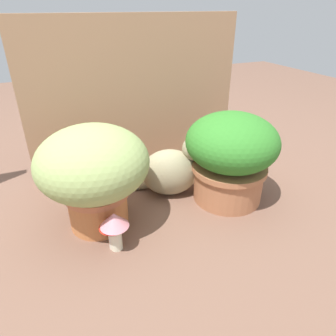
% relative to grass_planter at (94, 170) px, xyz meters
% --- Properties ---
extents(ground_plane, '(6.00, 6.00, 0.00)m').
position_rel_grass_planter_xyz_m(ground_plane, '(0.23, -0.06, -0.24)').
color(ground_plane, brown).
extents(cardboard_backdrop, '(1.09, 0.03, 0.76)m').
position_rel_grass_planter_xyz_m(cardboard_backdrop, '(0.32, 0.43, 0.13)').
color(cardboard_backdrop, tan).
rests_on(cardboard_backdrop, ground).
extents(grass_planter, '(0.42, 0.42, 0.41)m').
position_rel_grass_planter_xyz_m(grass_planter, '(0.00, 0.00, 0.00)').
color(grass_planter, '#C07140').
rests_on(grass_planter, ground).
extents(leafy_planter, '(0.40, 0.40, 0.40)m').
position_rel_grass_planter_xyz_m(leafy_planter, '(0.58, -0.05, -0.03)').
color(leafy_planter, '#AC6A47').
rests_on(leafy_planter, ground).
extents(cat, '(0.36, 0.25, 0.32)m').
position_rel_grass_planter_xyz_m(cat, '(0.37, 0.09, -0.12)').
color(cat, gray).
rests_on(cat, ground).
extents(mushroom_ornament_pink, '(0.10, 0.10, 0.16)m').
position_rel_grass_planter_xyz_m(mushroom_ornament_pink, '(0.02, -0.17, -0.13)').
color(mushroom_ornament_pink, silver).
rests_on(mushroom_ornament_pink, ground).
extents(mushroom_ornament_red, '(0.10, 0.10, 0.14)m').
position_rel_grass_planter_xyz_m(mushroom_ornament_red, '(0.02, -0.16, -0.15)').
color(mushroom_ornament_red, silver).
rests_on(mushroom_ornament_red, ground).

